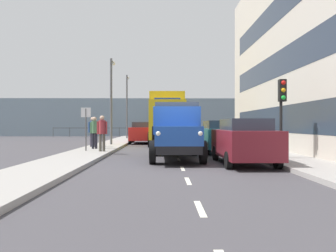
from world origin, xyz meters
TOP-DOWN VIEW (x-y plane):
  - ground_plane at (0.00, -8.43)m, footprint 80.00×80.00m
  - sidewalk_left at (-4.46, -8.43)m, footprint 2.24×37.67m
  - sidewalk_right at (4.46, -8.43)m, footprint 2.24×37.67m
  - road_centreline_markings at (0.00, -7.70)m, footprint 0.12×33.81m
  - sea_horizon at (0.00, -30.26)m, footprint 80.00×0.80m
  - seawall_railing at (-0.00, -26.66)m, footprint 28.08×0.08m
  - truck_vintage_blue at (0.10, -1.72)m, footprint 2.17×5.64m
  - lorry_cargo_yellow at (0.39, -12.24)m, footprint 2.58×8.20m
  - car_maroon_kerbside_near at (-2.39, -0.27)m, footprint 1.87×4.21m
  - car_teal_kerbside_1 at (-2.39, -5.49)m, footprint 1.91×4.57m
  - car_red_oppositeside_0 at (2.39, -13.86)m, footprint 1.84×4.30m
  - car_navy_oppositeside_1 at (2.39, -20.14)m, footprint 1.94×4.14m
  - car_black_oppositeside_2 at (2.39, -25.79)m, footprint 1.97×4.56m
  - pedestrian_with_bag at (3.78, -4.45)m, footprint 0.53×0.34m
  - pedestrian_near_railing at (4.55, -6.26)m, footprint 0.53×0.34m
  - pedestrian_couple_a at (5.01, -7.83)m, footprint 0.53×0.34m
  - traffic_light_near at (-4.18, -1.14)m, footprint 0.28×0.41m
  - lamp_post_promenade at (4.28, -10.42)m, footprint 0.32×1.14m
  - lamp_post_far at (4.35, -20.46)m, footprint 0.32×1.14m
  - street_sign at (4.69, -4.84)m, footprint 0.50×0.07m

SIDE VIEW (x-z plane):
  - ground_plane at x=0.00m, z-range 0.00..0.00m
  - road_centreline_markings at x=0.00m, z-range 0.00..0.01m
  - sidewalk_left at x=-4.46m, z-range 0.00..0.15m
  - sidewalk_right at x=4.46m, z-range 0.00..0.15m
  - car_maroon_kerbside_near at x=-2.39m, z-range 0.04..1.76m
  - car_red_oppositeside_0 at x=2.39m, z-range 0.04..1.76m
  - car_navy_oppositeside_1 at x=2.39m, z-range 0.04..1.76m
  - car_teal_kerbside_1 at x=-2.39m, z-range 0.04..1.76m
  - car_black_oppositeside_2 at x=2.39m, z-range 0.04..1.76m
  - seawall_railing at x=0.00m, z-range 0.32..1.52m
  - truck_vintage_blue at x=0.10m, z-range -0.04..2.39m
  - pedestrian_near_railing at x=4.55m, z-range 0.32..2.12m
  - pedestrian_with_bag at x=3.78m, z-range 0.32..2.14m
  - pedestrian_couple_a at x=5.01m, z-range 0.32..2.15m
  - street_sign at x=4.69m, z-range 0.56..2.81m
  - lorry_cargo_yellow at x=0.39m, z-range 0.14..4.01m
  - traffic_light_near at x=-4.18m, z-range 0.87..4.07m
  - sea_horizon at x=0.00m, z-range 0.00..5.00m
  - lamp_post_promenade at x=4.28m, z-range 0.76..6.72m
  - lamp_post_far at x=4.35m, z-range 0.77..7.17m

